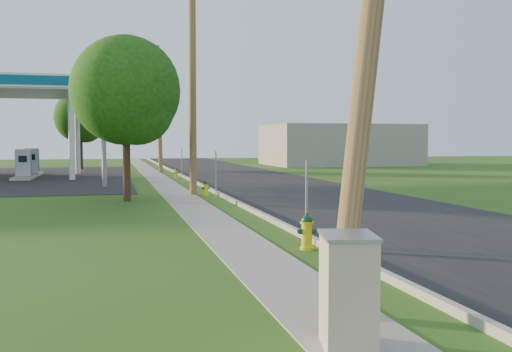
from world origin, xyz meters
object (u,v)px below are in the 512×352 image
(utility_pole_mid, at_px, (193,84))
(hydrant_near, at_px, (307,232))
(price_pylon, at_px, (103,83))
(utility_cabinet, at_px, (348,292))
(hydrant_mid, at_px, (206,188))
(fuel_pump_se, at_px, (32,165))
(utility_pole_far, at_px, (159,109))
(tree_lot, at_px, (82,119))
(hydrant_far, at_px, (176,173))
(fuel_pump_ne, at_px, (23,168))
(tree_verge, at_px, (128,95))

(utility_pole_mid, height_order, hydrant_near, utility_pole_mid)
(price_pylon, bearing_deg, utility_cabinet, -83.12)
(price_pylon, xyz_separation_m, hydrant_near, (4.58, -18.81, -5.03))
(hydrant_near, height_order, hydrant_mid, hydrant_near)
(price_pylon, bearing_deg, fuel_pump_se, 113.50)
(utility_pole_mid, distance_m, utility_pole_far, 18.00)
(utility_pole_mid, distance_m, price_pylon, 6.76)
(utility_pole_far, bearing_deg, tree_lot, 128.90)
(tree_lot, height_order, hydrant_far, tree_lot)
(utility_pole_far, xyz_separation_m, tree_lot, (-5.91, 7.32, -0.52))
(utility_pole_far, distance_m, tree_lot, 9.43)
(hydrant_far, bearing_deg, hydrant_mid, -90.01)
(utility_pole_mid, bearing_deg, fuel_pump_ne, 124.40)
(hydrant_near, height_order, utility_cabinet, utility_cabinet)
(price_pylon, distance_m, utility_cabinet, 25.38)
(utility_pole_mid, distance_m, tree_verge, 3.48)
(hydrant_near, bearing_deg, hydrant_mid, 90.74)
(utility_pole_mid, distance_m, utility_cabinet, 19.74)
(tree_verge, bearing_deg, hydrant_far, 75.92)
(hydrant_near, distance_m, hydrant_mid, 13.00)
(utility_pole_far, bearing_deg, hydrant_near, -88.76)
(hydrant_mid, relative_size, hydrant_far, 0.96)
(fuel_pump_se, relative_size, hydrant_far, 4.60)
(tree_lot, height_order, hydrant_mid, tree_lot)
(tree_verge, height_order, hydrant_near, tree_verge)
(tree_lot, height_order, hydrant_near, tree_lot)
(price_pylon, bearing_deg, tree_lot, 95.79)
(utility_pole_far, height_order, fuel_pump_se, utility_pole_far)
(utility_pole_far, xyz_separation_m, utility_cabinet, (-0.91, -37.25, -4.11))
(fuel_pump_ne, relative_size, utility_cabinet, 2.33)
(utility_pole_far, distance_m, hydrant_mid, 18.86)
(utility_pole_far, xyz_separation_m, price_pylon, (-3.90, -12.50, 0.63))
(fuel_pump_se, distance_m, hydrant_near, 31.79)
(fuel_pump_se, height_order, tree_lot, tree_lot)
(fuel_pump_ne, xyz_separation_m, tree_verge, (6.05, -14.89, 3.55))
(tree_verge, bearing_deg, hydrant_mid, 25.03)
(fuel_pump_se, bearing_deg, hydrant_mid, -61.48)
(fuel_pump_ne, bearing_deg, price_pylon, -56.31)
(fuel_pump_ne, bearing_deg, hydrant_mid, -54.76)
(fuel_pump_ne, height_order, hydrant_far, fuel_pump_ne)
(utility_pole_far, bearing_deg, utility_pole_mid, -90.00)
(fuel_pump_se, bearing_deg, tree_verge, -72.23)
(utility_pole_mid, relative_size, utility_pole_far, 1.03)
(hydrant_near, bearing_deg, utility_cabinet, -105.00)
(fuel_pump_ne, height_order, fuel_pump_se, same)
(hydrant_near, bearing_deg, fuel_pump_se, 107.53)
(price_pylon, bearing_deg, hydrant_far, 53.70)
(tree_lot, bearing_deg, utility_pole_far, -51.10)
(utility_pole_mid, bearing_deg, hydrant_near, -87.09)
(hydrant_far, distance_m, utility_cabinet, 30.79)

